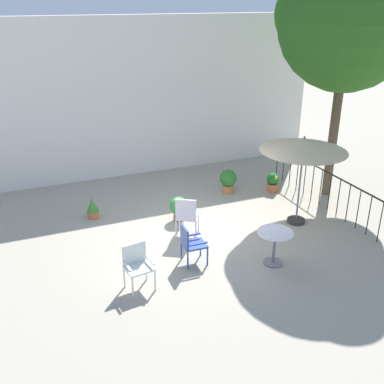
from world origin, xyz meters
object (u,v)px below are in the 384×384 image
(patio_chair_1, at_px, (187,214))
(potted_plant_3, at_px, (273,182))
(shade_tree, at_px, (349,21))
(cafe_table_0, at_px, (275,242))
(potted_plant_2, at_px, (228,180))
(patio_umbrella_0, at_px, (304,146))
(potted_plant_1, at_px, (179,207))
(potted_plant_0, at_px, (93,208))
(patio_chair_2, at_px, (137,263))
(patio_chair_0, at_px, (191,242))

(patio_chair_1, xyz_separation_m, potted_plant_3, (3.23, 1.52, -0.27))
(shade_tree, xyz_separation_m, potted_plant_3, (-1.40, 0.66, -4.30))
(cafe_table_0, bearing_deg, potted_plant_2, 78.17)
(shade_tree, xyz_separation_m, patio_umbrella_0, (-1.86, -1.22, -2.61))
(shade_tree, height_order, potted_plant_1, shade_tree)
(shade_tree, relative_size, patio_chair_1, 6.40)
(patio_umbrella_0, relative_size, patio_chair_1, 2.25)
(cafe_table_0, distance_m, potted_plant_2, 3.77)
(patio_chair_1, relative_size, potted_plant_0, 1.84)
(patio_chair_1, bearing_deg, potted_plant_3, 25.24)
(cafe_table_0, distance_m, potted_plant_1, 2.83)
(potted_plant_0, bearing_deg, patio_umbrella_0, -24.90)
(patio_chair_1, distance_m, potted_plant_2, 2.80)
(patio_chair_2, distance_m, potted_plant_1, 2.89)
(patio_chair_2, relative_size, potted_plant_0, 1.67)
(patio_chair_0, height_order, potted_plant_3, patio_chair_0)
(patio_chair_0, xyz_separation_m, patio_chair_1, (0.35, 1.10, 0.07))
(patio_chair_1, bearing_deg, potted_plant_1, 82.07)
(potted_plant_2, bearing_deg, potted_plant_0, -177.80)
(potted_plant_1, distance_m, potted_plant_3, 3.19)
(potted_plant_1, bearing_deg, potted_plant_0, 154.18)
(patio_chair_0, distance_m, potted_plant_0, 3.25)
(cafe_table_0, relative_size, patio_chair_1, 0.76)
(potted_plant_2, bearing_deg, patio_chair_0, -128.04)
(patio_chair_0, relative_size, patio_chair_2, 0.97)
(patio_umbrella_0, height_order, potted_plant_2, patio_umbrella_0)
(shade_tree, xyz_separation_m, patio_chair_0, (-4.97, -1.96, -4.09))
(patio_chair_0, distance_m, potted_plant_1, 1.99)
(shade_tree, height_order, potted_plant_2, shade_tree)
(patio_chair_0, height_order, potted_plant_2, patio_chair_0)
(patio_chair_0, relative_size, potted_plant_1, 1.40)
(patio_chair_0, bearing_deg, potted_plant_1, 76.54)
(shade_tree, relative_size, potted_plant_0, 11.75)
(potted_plant_3, bearing_deg, patio_chair_1, -154.76)
(patio_chair_2, bearing_deg, patio_chair_0, 17.58)
(patio_umbrella_0, height_order, patio_chair_1, patio_umbrella_0)
(patio_umbrella_0, height_order, cafe_table_0, patio_umbrella_0)
(potted_plant_0, height_order, potted_plant_3, potted_plant_3)
(cafe_table_0, bearing_deg, patio_chair_0, 157.60)
(potted_plant_0, height_order, potted_plant_1, potted_plant_1)
(potted_plant_0, distance_m, potted_plant_1, 2.17)
(potted_plant_3, bearing_deg, potted_plant_2, 161.49)
(patio_chair_1, relative_size, potted_plant_1, 1.58)
(potted_plant_1, bearing_deg, patio_chair_1, -97.93)
(patio_chair_0, bearing_deg, potted_plant_2, 51.96)
(patio_umbrella_0, relative_size, potted_plant_1, 3.56)
(shade_tree, xyz_separation_m, patio_chair_1, (-4.63, -0.86, -4.02))
(patio_chair_2, xyz_separation_m, potted_plant_2, (3.61, 3.42, -0.14))
(shade_tree, xyz_separation_m, potted_plant_2, (-2.60, 1.07, -4.20))
(cafe_table_0, height_order, patio_chair_0, patio_chair_0)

